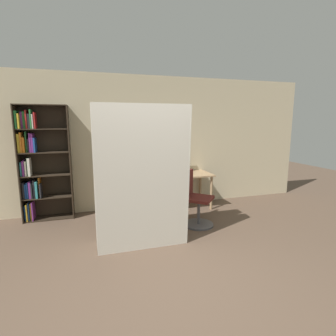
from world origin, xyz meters
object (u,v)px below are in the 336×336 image
(monitor, at_px, (175,162))
(mattress_near, at_px, (143,179))
(office_chair, at_px, (196,203))
(bookshelf, at_px, (39,163))
(mattress_far, at_px, (140,175))

(monitor, xyz_separation_m, mattress_near, (-1.04, -1.71, 0.07))
(office_chair, relative_size, mattress_near, 0.47)
(office_chair, bearing_deg, mattress_near, -150.68)
(monitor, distance_m, bookshelf, 2.61)
(bookshelf, bearing_deg, mattress_far, -42.71)
(office_chair, xyz_separation_m, mattress_far, (-1.04, -0.32, 0.62))
(office_chair, height_order, bookshelf, bookshelf)
(office_chair, bearing_deg, monitor, 89.96)
(monitor, height_order, office_chair, monitor)
(office_chair, distance_m, mattress_near, 1.34)
(mattress_near, bearing_deg, bookshelf, 132.49)
(monitor, height_order, mattress_far, mattress_far)
(monitor, relative_size, mattress_near, 0.31)
(monitor, height_order, bookshelf, bookshelf)
(mattress_near, xyz_separation_m, mattress_far, (0.00, 0.26, -0.00))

